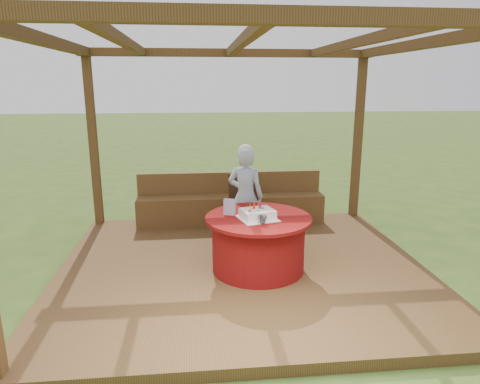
% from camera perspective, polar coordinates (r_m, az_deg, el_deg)
% --- Properties ---
extents(ground, '(60.00, 60.00, 0.00)m').
position_cam_1_polar(ground, '(5.50, 0.27, -10.80)').
color(ground, '#37531B').
rests_on(ground, ground).
extents(deck, '(4.50, 4.00, 0.12)m').
position_cam_1_polar(deck, '(5.47, 0.27, -10.23)').
color(deck, brown).
rests_on(deck, ground).
extents(pergola, '(4.50, 4.00, 2.72)m').
position_cam_1_polar(pergola, '(4.98, 0.31, 15.16)').
color(pergola, brown).
rests_on(pergola, deck).
extents(bench, '(3.00, 0.42, 0.80)m').
position_cam_1_polar(bench, '(6.97, -1.24, -1.92)').
color(bench, brown).
rests_on(bench, deck).
extents(table, '(1.27, 1.27, 0.67)m').
position_cam_1_polar(table, '(5.20, 2.44, -6.78)').
color(table, maroon).
rests_on(table, deck).
extents(chair, '(0.47, 0.47, 0.90)m').
position_cam_1_polar(chair, '(6.38, 0.50, -1.22)').
color(chair, '#361D11').
rests_on(chair, deck).
extents(elderly_woman, '(0.58, 0.48, 1.41)m').
position_cam_1_polar(elderly_woman, '(5.95, 0.74, -0.34)').
color(elderly_woman, '#8DB3D2').
rests_on(elderly_woman, deck).
extents(birthday_cake, '(0.51, 0.51, 0.19)m').
position_cam_1_polar(birthday_cake, '(5.01, 2.35, -2.94)').
color(birthday_cake, white).
rests_on(birthday_cake, table).
extents(gift_bag, '(0.15, 0.12, 0.19)m').
position_cam_1_polar(gift_bag, '(5.15, -1.41, -2.00)').
color(gift_bag, '#CB83B0').
rests_on(gift_bag, table).
extents(drinking_glass, '(0.12, 0.12, 0.09)m').
position_cam_1_polar(drinking_glass, '(4.83, 3.01, -3.73)').
color(drinking_glass, silver).
rests_on(drinking_glass, table).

